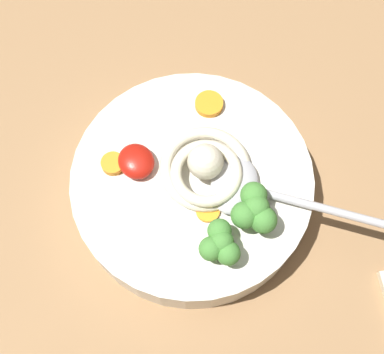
{
  "coord_description": "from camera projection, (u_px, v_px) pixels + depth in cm",
  "views": [
    {
      "loc": [
        15.2,
        -12.94,
        54.27
      ],
      "look_at": [
        -0.87,
        -3.35,
        8.52
      ],
      "focal_mm": 48.04,
      "sensor_mm": 36.0,
      "label": 1
    }
  ],
  "objects": [
    {
      "name": "soup_bowl",
      "position": [
        192.0,
        186.0,
        0.52
      ],
      "size": [
        23.62,
        23.62,
        4.95
      ],
      "color": "silver",
      "rests_on": "table_slab"
    },
    {
      "name": "carrot_slice_center",
      "position": [
        113.0,
        164.0,
        0.5
      ],
      "size": [
        2.29,
        2.29,
        0.8
      ],
      "primitive_type": "cylinder",
      "color": "orange",
      "rests_on": "soup_bowl"
    },
    {
      "name": "table_slab",
      "position": [
        222.0,
        192.0,
        0.56
      ],
      "size": [
        115.47,
        115.47,
        3.57
      ],
      "primitive_type": "cube",
      "color": "#936D47",
      "rests_on": "ground"
    },
    {
      "name": "carrot_slice_beside_noodles",
      "position": [
        208.0,
        211.0,
        0.48
      ],
      "size": [
        2.25,
        2.25,
        0.4
      ],
      "primitive_type": "cylinder",
      "color": "orange",
      "rests_on": "soup_bowl"
    },
    {
      "name": "carrot_slice_left",
      "position": [
        209.0,
        104.0,
        0.52
      ],
      "size": [
        2.87,
        2.87,
        0.7
      ],
      "primitive_type": "cylinder",
      "color": "orange",
      "rests_on": "soup_bowl"
    },
    {
      "name": "soup_spoon",
      "position": [
        249.0,
        189.0,
        0.48
      ],
      "size": [
        14.85,
        14.27,
        1.6
      ],
      "rotation": [
        0.0,
        0.0,
        0.76
      ],
      "color": "#B7B7BC",
      "rests_on": "soup_bowl"
    },
    {
      "name": "chili_sauce_dollop",
      "position": [
        136.0,
        161.0,
        0.49
      ],
      "size": [
        3.8,
        3.42,
        1.71
      ],
      "primitive_type": "ellipsoid",
      "color": "#B2190F",
      "rests_on": "soup_bowl"
    },
    {
      "name": "noodle_pile",
      "position": [
        205.0,
        168.0,
        0.48
      ],
      "size": [
        9.7,
        9.51,
        3.9
      ],
      "color": "beige",
      "rests_on": "soup_bowl"
    },
    {
      "name": "broccoli_floret_far",
      "position": [
        254.0,
        210.0,
        0.46
      ],
      "size": [
        4.82,
        4.15,
        3.81
      ],
      "color": "#7A9E60",
      "rests_on": "soup_bowl"
    },
    {
      "name": "broccoli_floret_rear",
      "position": [
        220.0,
        244.0,
        0.45
      ],
      "size": [
        4.26,
        3.67,
        3.37
      ],
      "color": "#7A9E60",
      "rests_on": "soup_bowl"
    }
  ]
}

